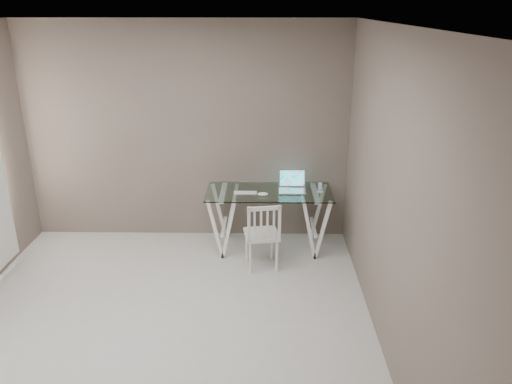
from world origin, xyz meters
TOP-DOWN VIEW (x-y plane):
  - room at (-0.06, 0.02)m, footprint 4.50×4.52m
  - desk at (1.02, 1.85)m, footprint 1.50×0.70m
  - chair at (0.94, 1.32)m, footprint 0.43×0.43m
  - laptop at (1.30, 1.91)m, footprint 0.33×0.29m
  - keyboard at (0.74, 1.78)m, footprint 0.29×0.12m
  - mouse at (0.95, 1.71)m, footprint 0.12×0.07m
  - phone_dock at (1.62, 1.85)m, footprint 0.06×0.06m

SIDE VIEW (x-z plane):
  - desk at x=1.02m, z-range 0.01..0.76m
  - chair at x=0.94m, z-range 0.04..0.86m
  - keyboard at x=0.74m, z-range 0.75..0.75m
  - mouse at x=0.95m, z-range 0.75..0.78m
  - phone_dock at x=1.62m, z-range 0.72..0.84m
  - laptop at x=1.30m, z-range 0.69..0.91m
  - room at x=-0.06m, z-range 0.36..3.07m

